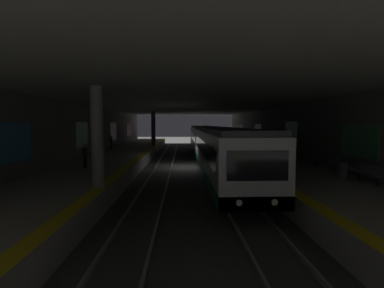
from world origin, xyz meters
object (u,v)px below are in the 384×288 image
at_px(pillar_near, 97,137).
at_px(metro_train, 210,143).
at_px(bench_right_mid, 91,150).
at_px(backpack_on_floor, 315,163).
at_px(bench_left_mid, 343,165).
at_px(person_waiting_near, 85,156).
at_px(bench_left_near, 370,172).
at_px(pillar_far, 153,128).
at_px(person_boarding, 111,142).
at_px(person_standing_far, 253,148).
at_px(trash_bin, 343,171).
at_px(person_walking_mid, 249,142).

bearing_deg(pillar_near, metro_train, -24.43).
bearing_deg(bench_right_mid, backpack_on_floor, -110.80).
xyz_separation_m(bench_left_mid, bench_right_mid, (9.70, 17.07, 0.00)).
height_order(bench_left_mid, person_waiting_near, person_waiting_near).
height_order(pillar_near, backpack_on_floor, pillar_near).
bearing_deg(bench_right_mid, bench_left_near, -125.12).
bearing_deg(pillar_near, pillar_far, 0.00).
bearing_deg(person_boarding, pillar_far, -36.84).
bearing_deg(person_waiting_near, bench_right_mid, 14.39).
xyz_separation_m(bench_left_mid, person_waiting_near, (2.87, 15.32, 0.30)).
height_order(pillar_near, person_boarding, pillar_near).
bearing_deg(bench_left_mid, bench_right_mid, 60.39).
relative_size(metro_train, person_waiting_near, 22.59).
relative_size(person_standing_far, backpack_on_floor, 4.08).
bearing_deg(trash_bin, pillar_near, 96.32).
height_order(pillar_near, person_waiting_near, pillar_near).
bearing_deg(person_boarding, bench_left_mid, -134.53).
xyz_separation_m(pillar_near, person_walking_mid, (17.12, -10.96, -1.32)).
height_order(person_standing_far, backpack_on_floor, person_standing_far).
height_order(bench_left_near, person_standing_far, person_standing_far).
xyz_separation_m(pillar_far, trash_bin, (-23.65, -12.15, -1.85)).
bearing_deg(person_waiting_near, person_standing_far, -69.52).
height_order(pillar_near, bench_left_near, pillar_near).
height_order(pillar_far, bench_left_near, pillar_far).
bearing_deg(person_boarding, bench_left_near, -138.21).
distance_m(bench_right_mid, backpack_on_floor, 18.23).
bearing_deg(metro_train, person_standing_far, -145.38).
distance_m(pillar_near, backpack_on_floor, 14.28).
distance_m(bench_right_mid, person_standing_far, 13.99).
height_order(bench_left_mid, person_standing_far, person_standing_far).
bearing_deg(person_waiting_near, pillar_far, -7.11).
xyz_separation_m(person_walking_mid, person_boarding, (2.30, 15.14, -0.08)).
relative_size(backpack_on_floor, trash_bin, 0.47).
xyz_separation_m(pillar_near, backpack_on_floor, (5.86, -12.86, -2.08)).
distance_m(pillar_far, person_walking_mid, 13.56).
bearing_deg(person_walking_mid, bench_left_mid, -172.44).
relative_size(pillar_far, metro_train, 0.13).
xyz_separation_m(pillar_near, person_waiting_near, (5.50, 2.43, -1.45)).
xyz_separation_m(person_waiting_near, person_boarding, (13.92, 1.75, 0.04)).
xyz_separation_m(bench_left_mid, person_standing_far, (7.36, 3.28, 0.36)).
bearing_deg(person_walking_mid, person_boarding, 81.38).
relative_size(bench_left_mid, bench_right_mid, 1.00).
xyz_separation_m(person_waiting_near, backpack_on_floor, (0.36, -15.29, -0.62)).
bearing_deg(pillar_near, person_walking_mid, -32.63).
xyz_separation_m(bench_left_near, bench_left_mid, (2.31, 0.00, 0.00)).
bearing_deg(bench_right_mid, pillar_near, -161.26).
xyz_separation_m(person_waiting_near, trash_bin, (-4.15, -14.58, -0.40)).
bearing_deg(person_walking_mid, bench_right_mid, 107.54).
bearing_deg(person_walking_mid, bench_left_near, -173.47).
height_order(person_waiting_near, trash_bin, person_waiting_near).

